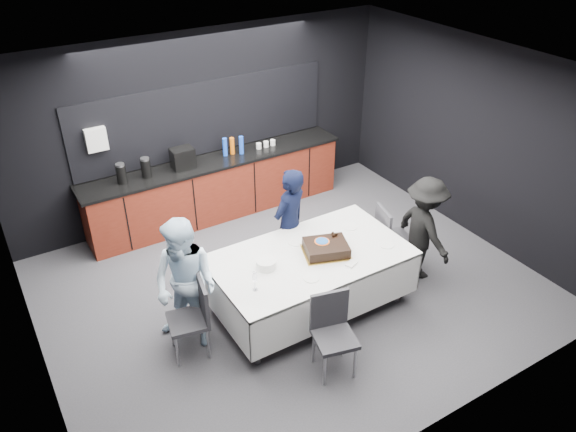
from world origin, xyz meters
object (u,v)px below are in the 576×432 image
at_px(chair_near, 332,328).
at_px(person_left, 186,285).
at_px(cake_assembly, 326,248).
at_px(person_center, 290,225).
at_px(plate_stack, 266,264).
at_px(champagne_flute, 255,278).
at_px(person_right, 424,229).
at_px(chair_left, 194,313).
at_px(party_table, 310,264).
at_px(chair_right, 389,234).

xyz_separation_m(chair_near, person_left, (-1.14, 1.16, 0.26)).
height_order(cake_assembly, person_center, person_center).
distance_m(plate_stack, champagne_flute, 0.42).
bearing_deg(person_center, person_left, -4.75).
bearing_deg(plate_stack, person_right, -6.77).
distance_m(chair_left, person_left, 0.33).
bearing_deg(plate_stack, chair_near, -76.78).
xyz_separation_m(party_table, champagne_flute, (-0.86, -0.23, 0.30)).
height_order(party_table, chair_near, chair_near).
relative_size(champagne_flute, chair_left, 0.24).
xyz_separation_m(chair_right, person_center, (-1.20, 0.56, 0.24)).
bearing_deg(person_left, party_table, 49.01).
bearing_deg(champagne_flute, party_table, 15.02).
bearing_deg(person_center, plate_stack, 21.28).
height_order(plate_stack, chair_near, chair_near).
xyz_separation_m(champagne_flute, person_center, (1.00, 0.92, -0.16)).
bearing_deg(party_table, person_right, -7.29).
bearing_deg(champagne_flute, cake_assembly, 9.18).
bearing_deg(chair_near, chair_right, 32.52).
bearing_deg(chair_near, person_left, 134.62).
relative_size(plate_stack, chair_left, 0.25).
xyz_separation_m(chair_left, chair_right, (2.82, 0.11, 0.00)).
bearing_deg(champagne_flute, person_left, 143.63).
relative_size(person_center, person_right, 1.09).
xyz_separation_m(person_left, person_right, (3.08, -0.43, -0.08)).
bearing_deg(person_center, party_table, 57.59).
xyz_separation_m(party_table, person_left, (-1.47, 0.22, 0.15)).
xyz_separation_m(party_table, chair_right, (1.34, 0.13, -0.11)).
relative_size(party_table, chair_right, 2.51).
bearing_deg(chair_right, cake_assembly, -170.54).
xyz_separation_m(plate_stack, person_right, (2.17, -0.26, -0.12)).
relative_size(cake_assembly, person_right, 0.45).
distance_m(chair_right, chair_near, 1.99).
height_order(party_table, plate_stack, plate_stack).
relative_size(cake_assembly, chair_near, 0.70).
height_order(party_table, person_left, person_left).
bearing_deg(cake_assembly, party_table, 160.89).
bearing_deg(champagne_flute, plate_stack, 43.60).
bearing_deg(cake_assembly, chair_near, -120.36).
distance_m(chair_near, person_left, 1.65).
bearing_deg(cake_assembly, person_right, -5.73).
height_order(plate_stack, person_right, person_right).
bearing_deg(chair_right, plate_stack, -177.62).
relative_size(chair_near, person_right, 0.65).
bearing_deg(chair_right, chair_near, -147.48).
relative_size(chair_right, person_left, 0.58).
bearing_deg(chair_right, party_table, -174.43).
bearing_deg(chair_near, party_table, 70.52).
xyz_separation_m(party_table, chair_left, (-1.48, 0.02, -0.11)).
xyz_separation_m(plate_stack, person_left, (-0.91, 0.17, -0.04)).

